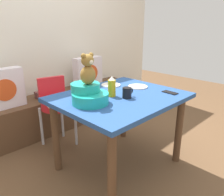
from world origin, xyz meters
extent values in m
plane|color=brown|center=(0.00, 0.00, 0.00)|extent=(8.00, 8.00, 0.00)
cube|color=silver|center=(0.00, 1.48, 1.30)|extent=(4.40, 0.10, 2.60)
cube|color=brown|center=(0.00, 1.21, 0.23)|extent=(2.60, 0.44, 0.46)
cube|color=silver|center=(-0.61, 1.19, 0.68)|extent=(0.44, 0.14, 0.44)
cylinder|color=#D84C1E|center=(-0.61, 1.12, 0.68)|extent=(0.24, 0.01, 0.24)
cube|color=silver|center=(0.59, 1.19, 0.68)|extent=(0.44, 0.14, 0.44)
cylinder|color=#D84C1E|center=(0.59, 1.12, 0.68)|extent=(0.24, 0.01, 0.24)
cube|color=brown|center=(-0.12, 1.21, 0.50)|extent=(0.20, 0.14, 0.08)
cube|color=#264C8C|center=(0.00, 0.00, 0.72)|extent=(1.13, 0.93, 0.04)
cylinder|color=brown|center=(-0.47, -0.37, 0.35)|extent=(0.07, 0.07, 0.70)
cylinder|color=brown|center=(0.47, -0.37, 0.35)|extent=(0.07, 0.07, 0.70)
cylinder|color=brown|center=(-0.47, 0.37, 0.35)|extent=(0.07, 0.07, 0.70)
cylinder|color=brown|center=(0.47, 0.37, 0.35)|extent=(0.07, 0.07, 0.70)
cylinder|color=red|center=(-0.21, 0.76, 0.51)|extent=(0.34, 0.34, 0.10)
cube|color=red|center=(-0.18, 0.90, 0.67)|extent=(0.30, 0.12, 0.24)
cube|color=white|center=(-0.25, 0.59, 0.58)|extent=(0.34, 0.26, 0.02)
cylinder|color=silver|center=(-0.35, 0.62, 0.23)|extent=(0.03, 0.03, 0.46)
cylinder|color=silver|center=(-0.07, 0.62, 0.23)|extent=(0.03, 0.03, 0.46)
cylinder|color=silver|center=(-0.35, 0.90, 0.23)|extent=(0.03, 0.03, 0.46)
cylinder|color=silver|center=(-0.07, 0.90, 0.23)|extent=(0.03, 0.03, 0.46)
cylinder|color=#1BA799|center=(-0.33, 0.02, 0.79)|extent=(0.30, 0.30, 0.09)
cylinder|color=#1BA799|center=(-0.33, 0.08, 0.86)|extent=(0.24, 0.24, 0.07)
ellipsoid|color=olive|center=(-0.33, 0.04, 0.97)|extent=(0.13, 0.11, 0.15)
sphere|color=olive|center=(-0.33, 0.04, 1.09)|extent=(0.10, 0.10, 0.10)
sphere|color=beige|center=(-0.33, 0.00, 1.08)|extent=(0.04, 0.04, 0.04)
sphere|color=olive|center=(-0.37, 0.04, 1.13)|extent=(0.04, 0.04, 0.04)
sphere|color=olive|center=(-0.29, 0.04, 1.13)|extent=(0.04, 0.04, 0.04)
cylinder|color=gold|center=(-0.07, 0.03, 0.81)|extent=(0.07, 0.07, 0.15)
cone|color=white|center=(-0.07, 0.03, 0.91)|extent=(0.06, 0.06, 0.03)
cylinder|color=black|center=(-0.01, -0.09, 0.79)|extent=(0.08, 0.08, 0.09)
torus|color=black|center=(0.04, -0.09, 0.79)|extent=(0.06, 0.01, 0.06)
cylinder|color=white|center=(0.33, 0.05, 0.75)|extent=(0.20, 0.20, 0.01)
cylinder|color=white|center=(0.18, 0.29, 0.75)|extent=(0.20, 0.20, 0.01)
cube|color=black|center=(0.39, -0.29, 0.74)|extent=(0.08, 0.15, 0.01)
camera|label=1|loc=(-1.42, -1.32, 1.37)|focal=35.72mm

